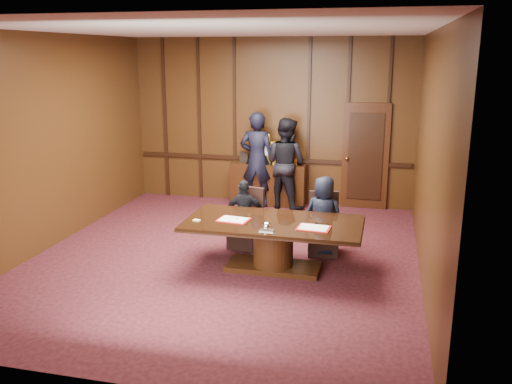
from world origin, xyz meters
TOP-DOWN VIEW (x-y plane):
  - room at (0.07, 0.14)m, footprint 7.00×7.04m
  - sideboard at (0.00, 3.26)m, footprint 1.60×0.45m
  - conference_table at (0.84, -0.27)m, footprint 2.62×1.32m
  - folder_left at (0.26, -0.36)m, footprint 0.50×0.38m
  - folder_right at (1.47, -0.47)m, footprint 0.48×0.36m
  - inkstand at (0.84, -0.72)m, footprint 0.20×0.14m
  - notepad at (-0.27, -0.51)m, footprint 0.11×0.09m
  - chair_left at (0.20, 0.60)m, footprint 0.56×0.56m
  - chair_right at (1.49, 0.60)m, footprint 0.54×0.54m
  - signatory_left at (0.19, 0.53)m, footprint 0.73×0.42m
  - signatory_right at (1.49, 0.53)m, footprint 0.70×0.53m
  - witness_left at (-0.21, 3.10)m, footprint 0.74×0.48m
  - witness_right at (0.39, 3.10)m, footprint 1.13×1.03m

SIDE VIEW (x-z plane):
  - chair_left at x=0.20m, z-range -0.20..0.79m
  - chair_right at x=1.49m, z-range -0.20..0.79m
  - sideboard at x=0.00m, z-range -0.28..1.26m
  - conference_table at x=0.84m, z-range 0.13..0.89m
  - signatory_left at x=0.19m, z-range 0.00..1.16m
  - signatory_right at x=1.49m, z-range 0.00..1.30m
  - notepad at x=-0.27m, z-range 0.76..0.77m
  - folder_left at x=0.26m, z-range 0.76..0.78m
  - folder_right at x=1.47m, z-range 0.76..0.78m
  - inkstand at x=0.84m, z-range 0.76..0.87m
  - witness_right at x=0.39m, z-range 0.00..1.90m
  - witness_left at x=-0.21m, z-range 0.00..2.01m
  - room at x=0.07m, z-range -0.03..3.47m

